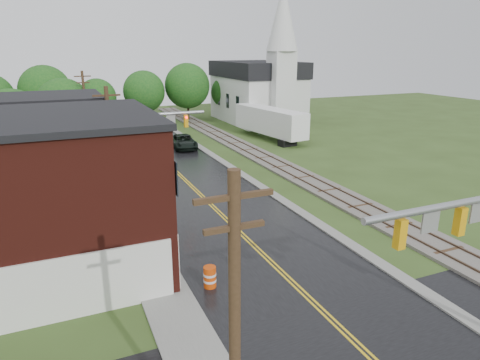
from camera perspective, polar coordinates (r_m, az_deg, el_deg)
main_road at (r=40.76m, az=-8.15°, el=0.77°), size 10.00×90.00×0.02m
curb_right at (r=46.92m, az=-3.43°, el=3.09°), size 0.80×70.00×0.12m
sidewalk_left at (r=34.95m, az=-15.76°, el=-2.52°), size 2.40×50.00×0.12m
brick_building at (r=24.07m, az=-28.00°, el=-2.41°), size 14.30×10.30×8.30m
yellow_house at (r=34.81m, az=-24.25°, el=2.03°), size 8.00×7.00×6.40m
darkred_building at (r=43.80m, az=-22.80°, el=3.71°), size 7.00×6.00×4.40m
church at (r=68.72m, az=2.71°, el=12.52°), size 10.40×18.40×20.00m
railroad at (r=48.61m, az=1.68°, el=3.74°), size 3.20×80.00×0.30m
traffic_signal_near at (r=17.90m, az=28.58°, el=-6.05°), size 7.34×0.30×7.20m
traffic_signal_far at (r=36.01m, az=-12.54°, el=6.50°), size 7.34×0.43×7.20m
utility_pole_a at (r=10.78m, az=-0.70°, el=-21.04°), size 1.80×0.28×9.00m
utility_pole_b at (r=30.73m, az=-16.77°, el=3.90°), size 1.80×0.28×9.00m
utility_pole_c at (r=52.35m, az=-19.86°, el=8.85°), size 1.80×0.28×9.00m
tree_left_c at (r=48.36m, az=-27.84°, el=7.03°), size 6.00×6.00×7.65m
tree_left_e at (r=54.13m, az=-22.20°, el=8.95°), size 6.40×6.40×8.16m
suv_dark at (r=51.23m, az=-7.55°, el=5.08°), size 3.15×5.92×1.58m
pickup_white at (r=28.49m, az=-10.54°, el=-5.40°), size 2.04×4.22×1.18m
semi_trailer at (r=56.10m, az=4.03°, el=7.86°), size 4.48×12.97×3.98m
construction_barrel at (r=21.72m, az=-4.05°, el=-12.79°), size 0.82×0.82×1.11m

